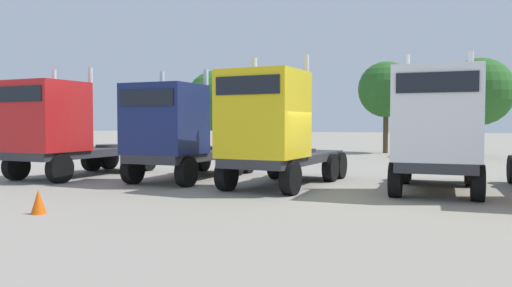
# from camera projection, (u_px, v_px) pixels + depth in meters

# --- Properties ---
(ground) EXTENTS (200.00, 200.00, 0.00)m
(ground) POSITION_uv_depth(u_px,v_px,m) (282.00, 191.00, 15.87)
(ground) COLOR gray
(semi_truck_red) EXTENTS (3.12, 6.56, 4.31)m
(semi_truck_red) POSITION_uv_depth(u_px,v_px,m) (61.00, 129.00, 19.39)
(semi_truck_red) COLOR #333338
(semi_truck_red) RESTS_ON ground
(semi_truck_navy) EXTENTS (2.95, 6.45, 4.12)m
(semi_truck_navy) POSITION_uv_depth(u_px,v_px,m) (177.00, 133.00, 18.35)
(semi_truck_navy) COLOR #333338
(semi_truck_navy) RESTS_ON ground
(semi_truck_yellow) EXTENTS (3.27, 6.48, 4.40)m
(semi_truck_yellow) POSITION_uv_depth(u_px,v_px,m) (272.00, 130.00, 16.40)
(semi_truck_yellow) COLOR #333338
(semi_truck_yellow) RESTS_ON ground
(semi_truck_white) EXTENTS (2.69, 5.89, 4.38)m
(semi_truck_white) POSITION_uv_depth(u_px,v_px,m) (437.00, 129.00, 15.12)
(semi_truck_white) COLOR #333338
(semi_truck_white) RESTS_ON ground
(traffic_cone_mid) EXTENTS (0.36, 0.36, 0.58)m
(traffic_cone_mid) POSITION_uv_depth(u_px,v_px,m) (38.00, 202.00, 11.91)
(traffic_cone_mid) COLOR #F2590C
(traffic_cone_mid) RESTS_ON ground
(oak_far_left) EXTENTS (4.11, 4.11, 5.70)m
(oak_far_left) POSITION_uv_depth(u_px,v_px,m) (216.00, 101.00, 34.10)
(oak_far_left) COLOR #4C3823
(oak_far_left) RESTS_ON ground
(oak_far_centre) EXTENTS (3.97, 3.97, 6.54)m
(oak_far_centre) POSITION_uv_depth(u_px,v_px,m) (386.00, 90.00, 35.72)
(oak_far_centre) COLOR #4C3823
(oak_far_centre) RESTS_ON ground
(oak_far_right) EXTENTS (4.20, 4.20, 6.21)m
(oak_far_right) POSITION_uv_depth(u_px,v_px,m) (479.00, 92.00, 31.16)
(oak_far_right) COLOR #4C3823
(oak_far_right) RESTS_ON ground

